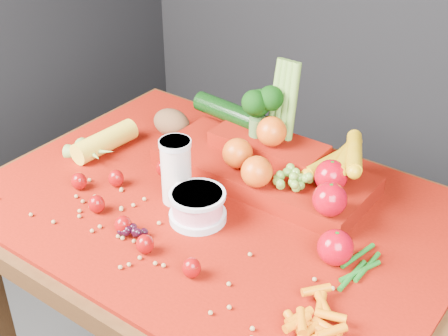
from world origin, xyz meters
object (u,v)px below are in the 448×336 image
Objects in this scene: table at (219,242)px; yogurt_bowl at (198,205)px; produce_mound at (274,160)px; milk_glass at (176,169)px.

table is 8.81× the size of yogurt_bowl.
produce_mound reaches higher than yogurt_bowl.
produce_mound reaches higher than table.
table is 0.23m from produce_mound.
produce_mound is (0.05, 0.23, 0.02)m from yogurt_bowl.
milk_glass is at bearing 160.12° from yogurt_bowl.
yogurt_bowl reaches higher than table.
milk_glass is at bearing -123.79° from produce_mound.
milk_glass reaches higher than table.
table is at bearing 85.87° from yogurt_bowl.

